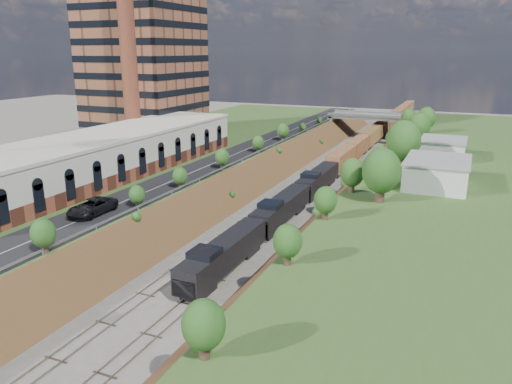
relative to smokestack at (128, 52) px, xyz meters
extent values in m
plane|color=#6B665B|center=(36.00, -56.00, -25.00)|extent=(400.00, 400.00, 0.00)
cube|color=#395D26|center=(3.00, 4.00, -22.50)|extent=(44.00, 180.00, 5.00)
cube|color=#395D26|center=(69.00, 4.00, -22.50)|extent=(44.00, 180.00, 5.00)
cube|color=brown|center=(25.00, 4.00, -25.00)|extent=(10.00, 180.00, 10.00)
cube|color=brown|center=(47.00, 4.00, -25.00)|extent=(10.00, 180.00, 10.00)
cube|color=gray|center=(33.40, 4.00, -24.91)|extent=(1.58, 180.00, 0.18)
cube|color=gray|center=(38.60, 4.00, -24.91)|extent=(1.58, 180.00, 0.18)
cube|color=black|center=(20.50, 4.00, -19.95)|extent=(8.00, 180.00, 0.10)
cube|color=#99999E|center=(24.60, 4.00, -19.45)|extent=(0.06, 171.00, 0.30)
cube|color=brown|center=(8.00, -18.00, -18.90)|extent=(14.00, 62.00, 2.20)
cube|color=beige|center=(8.00, -18.00, -15.65)|extent=(14.00, 62.00, 4.30)
cube|color=beige|center=(8.00, -18.00, -13.25)|extent=(14.30, 62.30, 0.50)
cube|color=brown|center=(-8.00, 16.00, 2.00)|extent=(22.00, 22.00, 44.00)
cylinder|color=brown|center=(0.00, 0.00, 0.00)|extent=(3.20, 3.20, 40.00)
cube|color=gray|center=(24.50, 66.00, -21.90)|extent=(1.50, 8.00, 6.20)
cube|color=gray|center=(47.50, 66.00, -21.90)|extent=(1.50, 8.00, 6.20)
cube|color=gray|center=(36.00, 66.00, -18.80)|extent=(24.00, 8.00, 1.00)
cube|color=gray|center=(36.00, 62.00, -18.00)|extent=(24.00, 0.30, 0.80)
cube|color=gray|center=(36.00, 70.00, -18.00)|extent=(24.00, 0.30, 0.80)
cube|color=silver|center=(59.50, -4.00, -18.00)|extent=(9.00, 12.00, 4.00)
cube|color=silver|center=(59.00, 18.00, -18.20)|extent=(8.00, 10.00, 3.60)
cylinder|color=#473323|center=(53.00, -16.00, -18.69)|extent=(1.30, 1.30, 2.62)
ellipsoid|color=#2B501C|center=(53.00, -16.00, -15.54)|extent=(5.25, 5.25, 6.30)
cylinder|color=#473323|center=(24.20, -36.00, -19.39)|extent=(0.66, 0.66, 1.22)
ellipsoid|color=#2B501C|center=(24.20, -36.00, -17.92)|extent=(2.45, 2.45, 2.94)
cube|color=black|center=(38.60, -41.29, -24.55)|extent=(2.40, 4.00, 0.90)
cube|color=black|center=(38.60, -35.22, -22.63)|extent=(3.02, 18.14, 2.93)
cube|color=black|center=(38.60, -42.79, -23.20)|extent=(2.78, 3.00, 1.80)
cube|color=silver|center=(38.60, -42.79, -22.20)|extent=(2.78, 3.00, 0.15)
cube|color=black|center=(38.60, -39.79, -20.90)|extent=(2.96, 3.10, 0.90)
cube|color=black|center=(38.60, -16.08, -22.63)|extent=(3.02, 18.14, 2.93)
cube|color=black|center=(38.60, 3.06, -22.63)|extent=(3.02, 18.14, 2.93)
cube|color=brown|center=(38.60, 77.59, -22.29)|extent=(3.02, 128.93, 3.63)
imported|color=black|center=(20.37, -36.30, -18.91)|extent=(3.29, 7.12, 1.98)
camera|label=1|loc=(63.58, -83.46, 0.29)|focal=35.00mm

